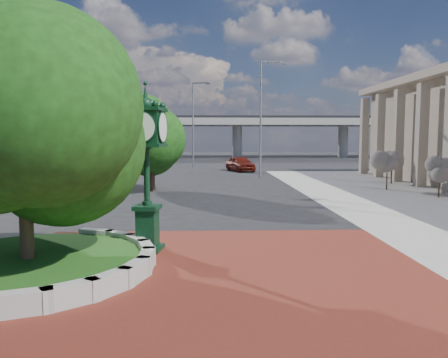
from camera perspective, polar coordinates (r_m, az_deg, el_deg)
ground at (r=12.29m, az=-1.57°, el=-11.86°), size 200.00×200.00×0.00m
plaza at (r=11.33m, az=-1.55°, el=-13.26°), size 12.00×12.00×0.04m
planter_wall at (r=12.50m, az=-14.30°, el=-10.44°), size 2.96×6.77×0.54m
grass_bed at (r=13.20m, az=-24.21°, el=-10.22°), size 6.10×6.10×0.40m
overpass at (r=81.79m, az=-1.94°, el=7.44°), size 90.00×12.00×7.50m
tree_planter at (r=12.74m, az=-24.83°, el=5.26°), size 5.20×5.20×6.33m
tree_street at (r=30.00m, az=-9.42°, el=4.56°), size 4.40×4.40×5.45m
post_clock at (r=14.02m, az=-10.10°, el=2.35°), size 1.24×1.24×5.32m
parked_car at (r=47.65m, az=2.13°, el=2.03°), size 3.40×5.31×1.68m
street_lamp_near at (r=39.52m, az=5.17°, el=8.95°), size 2.33×0.29×10.41m
street_lamp_far at (r=52.47m, az=-3.83°, el=7.91°), size 2.20×0.91×10.14m
shrub_near at (r=29.29m, az=26.34°, el=0.82°), size 1.20×1.20×2.20m
shrub_mid at (r=32.25m, az=20.54°, el=1.41°), size 1.20×1.20×2.20m
shrub_far at (r=36.67m, az=21.08°, el=1.84°), size 1.20×1.20×2.20m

